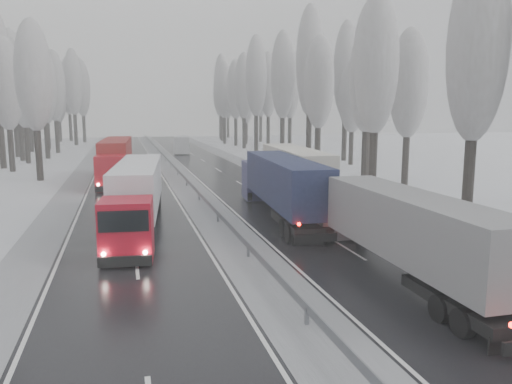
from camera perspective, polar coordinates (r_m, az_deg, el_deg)
name	(u,v)px	position (r m, az deg, el deg)	size (l,w,h in m)	color
carriageway_right	(257,194)	(42.60, 0.10, -0.19)	(7.50, 200.00, 0.03)	black
carriageway_left	(130,199)	(41.20, -14.15, -0.80)	(7.50, 200.00, 0.03)	black
median_slush	(196,196)	(41.57, -6.90, -0.49)	(3.00, 200.00, 0.04)	#9D9FA5
shoulder_right	(311,191)	(44.12, 6.32, 0.08)	(2.40, 200.00, 0.04)	#9D9FA5
shoulder_left	(65,202)	(41.45, -21.01, -1.07)	(2.40, 200.00, 0.04)	#9D9FA5
median_guardrail	(196,189)	(41.47, -6.92, 0.29)	(0.12, 200.00, 0.76)	slate
tree_16	(477,49)	(33.61, 23.98, 14.74)	(3.60, 3.60, 16.53)	black
tree_18	(377,65)	(42.83, 13.61, 13.95)	(3.60, 3.60, 16.58)	black
tree_19	(409,84)	(48.95, 17.09, 11.67)	(3.60, 3.60, 14.57)	black
tree_20	(367,79)	(51.55, 12.60, 12.52)	(3.60, 3.60, 15.71)	black
tree_21	(369,64)	(56.25, 12.82, 14.12)	(3.60, 3.60, 18.62)	black
tree_22	(319,83)	(60.67, 7.22, 12.23)	(3.60, 3.60, 15.86)	black
tree_23	(353,97)	(66.81, 10.97, 10.59)	(3.60, 3.60, 13.55)	black
tree_24	(310,62)	(66.24, 6.18, 14.55)	(3.60, 3.60, 20.49)	black
tree_25	(346,71)	(72.54, 10.26, 13.46)	(3.60, 3.60, 19.44)	black
tree_26	(283,76)	(75.69, 3.07, 13.09)	(3.60, 3.60, 18.78)	black
tree_27	(318,83)	(81.82, 7.07, 12.23)	(3.60, 3.60, 17.62)	black
tree_28	(256,77)	(85.61, 0.02, 13.02)	(3.60, 3.60, 19.62)	black
tree_29	(290,85)	(91.50, 3.93, 12.15)	(3.60, 3.60, 18.11)	black
tree_30	(244,87)	(95.04, -1.39, 11.96)	(3.60, 3.60, 17.86)	black
tree_31	(268,85)	(100.44, 1.42, 12.07)	(3.60, 3.60, 18.58)	black
tree_32	(236,90)	(102.34, -2.35, 11.57)	(3.60, 3.60, 17.33)	black
tree_33	(246,100)	(106.89, -1.15, 10.45)	(3.60, 3.60, 14.33)	black
tree_34	(224,90)	(109.11, -3.65, 11.52)	(3.60, 3.60, 17.63)	black
tree_35	(261,90)	(115.15, 0.54, 11.61)	(3.60, 3.60, 18.25)	black
tree_36	(221,85)	(119.09, -3.98, 12.11)	(3.60, 3.60, 20.23)	black
tree_37	(246,96)	(124.39, -1.10, 10.88)	(3.60, 3.60, 16.37)	black
tree_38	(220,93)	(129.71, -4.12, 11.24)	(3.60, 3.60, 17.97)	black
tree_39	(228,98)	(134.15, -3.24, 10.70)	(3.60, 3.60, 16.19)	black
tree_62	(33,77)	(55.07, -24.10, 11.95)	(3.60, 3.60, 16.04)	black
tree_64	(6,85)	(64.63, -26.66, 10.90)	(3.60, 3.60, 15.42)	black
tree_66	(23,89)	(74.07, -25.07, 10.58)	(3.60, 3.60, 15.23)	black
tree_67	(17,82)	(78.30, -25.63, 11.30)	(3.60, 3.60, 17.09)	black
tree_68	(43,85)	(80.55, -23.14, 11.18)	(3.60, 3.60, 16.65)	black
tree_69	(12,74)	(85.37, -26.12, 11.99)	(3.60, 3.60, 19.35)	black
tree_70	(54,86)	(90.52, -22.09, 11.13)	(3.60, 3.60, 17.09)	black
tree_71	(27,78)	(95.23, -24.75, 11.80)	(3.60, 3.60, 19.61)	black
tree_72	(46,96)	(100.06, -22.89, 10.11)	(3.60, 3.60, 15.11)	black
tree_73	(32,89)	(104.48, -24.23, 10.70)	(3.60, 3.60, 17.22)	black
tree_74	(73,83)	(110.48, -20.19, 11.63)	(3.60, 3.60, 19.68)	black
tree_75	(28,87)	(115.54, -24.58, 10.89)	(3.60, 3.60, 18.60)	black
tree_76	(82,89)	(119.72, -19.27, 11.10)	(3.60, 3.60, 18.55)	black
tree_77	(58,101)	(124.14, -21.69, 9.64)	(3.60, 3.60, 14.32)	black
tree_78	(68,87)	(126.60, -20.68, 11.19)	(3.60, 3.60, 19.55)	black
tree_79	(58,94)	(130.80, -21.70, 10.35)	(3.60, 3.60, 17.07)	black
truck_grey_tarp	(397,227)	(21.92, 15.80, -3.82)	(2.51, 14.57, 3.72)	#4F5055
truck_blue_box	(280,182)	(32.80, 2.79, 1.09)	(3.46, 15.85, 4.04)	navy
truck_cream_box	(292,169)	(40.24, 4.10, 2.65)	(3.69, 16.11, 4.10)	beige
box_truck_distant	(181,145)	(84.16, -8.53, 5.37)	(3.03, 7.92, 2.89)	#BABCC2
truck_red_white	(137,192)	(30.42, -13.43, 0.03)	(3.88, 15.23, 3.87)	#AE091C
truck_red_red	(116,157)	(51.88, -15.73, 3.84)	(3.44, 16.31, 4.16)	#B10A15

